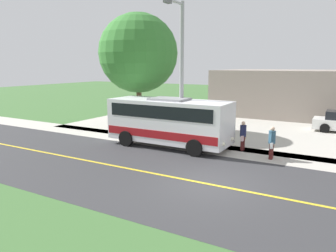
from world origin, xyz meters
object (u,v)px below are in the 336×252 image
pedestrian_with_bags (272,142)px  pedestrian_waiting (243,135)px  shuttle_bus_front (169,120)px  street_light_pole (181,69)px  tree_curbside (138,53)px

pedestrian_with_bags → pedestrian_waiting: 1.97m
shuttle_bus_front → pedestrian_waiting: bearing=106.7°
shuttle_bus_front → pedestrian_with_bags: size_ratio=4.32×
pedestrian_waiting → street_light_pole: (0.84, -3.43, 3.54)m
shuttle_bus_front → tree_curbside: (-2.87, -4.07, 3.87)m
pedestrian_with_bags → pedestrian_waiting: pedestrian_with_bags is taller
pedestrian_with_bags → street_light_pole: (-0.09, -5.17, 3.52)m
pedestrian_with_bags → pedestrian_waiting: (-0.93, -1.73, -0.02)m
street_light_pole → pedestrian_waiting: bearing=103.7°
shuttle_bus_front → street_light_pole: 2.93m
shuttle_bus_front → pedestrian_with_bags: 5.73m
pedestrian_waiting → street_light_pole: bearing=-76.3°
pedestrian_waiting → street_light_pole: 5.00m
shuttle_bus_front → pedestrian_waiting: shuttle_bus_front is taller
pedestrian_with_bags → tree_curbside: (-2.61, -9.76, 4.53)m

